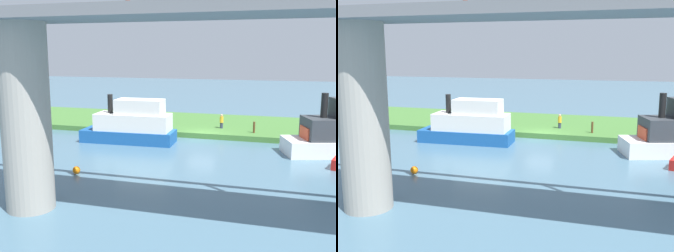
% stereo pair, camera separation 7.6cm
% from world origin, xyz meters
% --- Properties ---
extents(ground_plane, '(160.00, 160.00, 0.00)m').
position_xyz_m(ground_plane, '(0.00, 0.00, 0.00)').
color(ground_plane, '#476B7F').
extents(grassy_bank, '(80.00, 12.00, 0.50)m').
position_xyz_m(grassy_bank, '(0.00, -6.00, 0.25)').
color(grassy_bank, '#427533').
rests_on(grassy_bank, ground).
extents(bridge_pylon, '(2.42, 2.42, 9.31)m').
position_xyz_m(bridge_pylon, '(4.87, 18.78, 4.65)').
color(bridge_pylon, '#9E998E').
rests_on(bridge_pylon, ground).
extents(bridge_span, '(66.09, 4.30, 3.25)m').
position_xyz_m(bridge_span, '(4.87, 18.77, 9.80)').
color(bridge_span, slate).
rests_on(bridge_span, bridge_pylon).
extents(person_on_bank, '(0.48, 0.48, 1.39)m').
position_xyz_m(person_on_bank, '(-1.32, -3.13, 1.20)').
color(person_on_bank, '#2D334C').
rests_on(person_on_bank, grassy_bank).
extents(mooring_post, '(0.20, 0.20, 1.04)m').
position_xyz_m(mooring_post, '(-4.58, -1.72, 1.02)').
color(mooring_post, brown).
rests_on(mooring_post, grassy_bank).
extents(motorboat_white, '(8.36, 3.13, 4.21)m').
position_xyz_m(motorboat_white, '(5.65, 3.13, 1.56)').
color(motorboat_white, '#195199').
rests_on(motorboat_white, ground).
extents(marker_buoy, '(0.50, 0.50, 0.50)m').
position_xyz_m(marker_buoy, '(5.61, 12.89, 0.25)').
color(marker_buoy, orange).
rests_on(marker_buoy, ground).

